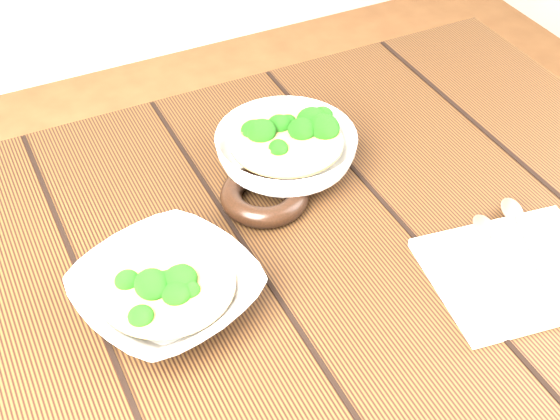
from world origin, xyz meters
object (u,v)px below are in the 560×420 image
Objects in this scene: soup_bowl_back at (286,152)px; trivet at (264,195)px; soup_bowl_front at (167,291)px; napkin at (518,272)px; table at (274,325)px.

trivet is at bearing -138.71° from soup_bowl_back.
soup_bowl_back is at bearing 41.29° from trivet.
soup_bowl_front is 1.20× the size of napkin.
napkin is (0.16, -0.30, -0.03)m from soup_bowl_back.
soup_bowl_front is 2.13× the size of trivet.
table is at bearing -109.30° from trivet.
soup_bowl_front reaches higher than napkin.
trivet is 0.56× the size of napkin.
table is 0.24m from soup_bowl_back.
napkin is (0.22, -0.25, -0.01)m from trivet.
soup_bowl_front is at bearing -147.19° from trivet.
table is 0.32m from napkin.
table is 0.20m from soup_bowl_front.
soup_bowl_back is 1.04× the size of napkin.
napkin is at bearing -61.73° from soup_bowl_back.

